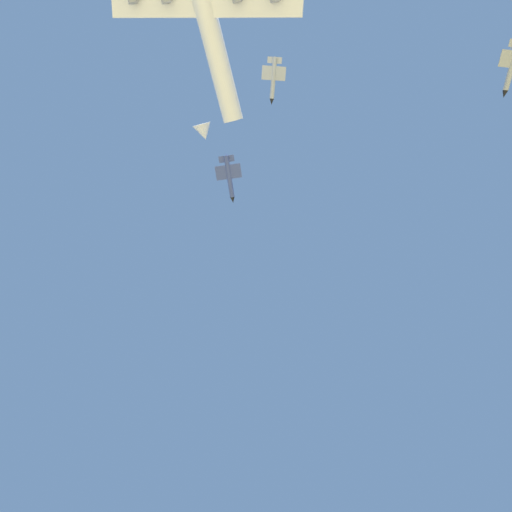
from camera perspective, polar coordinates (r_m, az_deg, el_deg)
The scene contains 3 objects.
chase_jet_lead at distance 136.53m, azimuth -3.60°, elevation 10.50°, with size 9.08×15.06×4.00m.
chase_jet_left_wing at distance 155.79m, azimuth 2.33°, elevation 22.60°, with size 10.97×14.21×4.00m.
chase_jet_trailing at distance 148.12m, azimuth 30.98°, elevation 20.94°, with size 11.18×14.09×4.00m.
Camera 1 is at (-25.63, 70.96, 4.00)m, focal length 29.98 mm.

